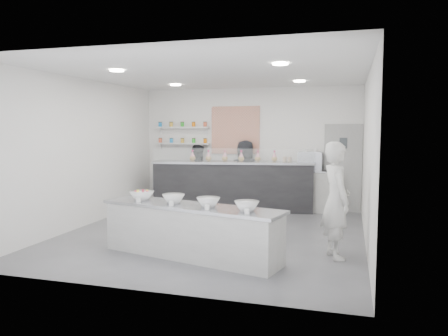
% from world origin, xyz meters
% --- Properties ---
extents(floor, '(6.00, 6.00, 0.00)m').
position_xyz_m(floor, '(0.00, 0.00, 0.00)').
color(floor, '#515156').
rests_on(floor, ground).
extents(ceiling, '(6.00, 6.00, 0.00)m').
position_xyz_m(ceiling, '(0.00, 0.00, 3.00)').
color(ceiling, white).
rests_on(ceiling, floor).
extents(back_wall, '(5.50, 0.00, 5.50)m').
position_xyz_m(back_wall, '(0.00, 3.00, 1.50)').
color(back_wall, white).
rests_on(back_wall, floor).
extents(left_wall, '(0.00, 6.00, 6.00)m').
position_xyz_m(left_wall, '(-2.75, 0.00, 1.50)').
color(left_wall, white).
rests_on(left_wall, floor).
extents(right_wall, '(0.00, 6.00, 6.00)m').
position_xyz_m(right_wall, '(2.75, 0.00, 1.50)').
color(right_wall, white).
rests_on(right_wall, floor).
extents(back_door, '(0.88, 0.04, 2.10)m').
position_xyz_m(back_door, '(2.30, 2.97, 1.05)').
color(back_door, gray).
rests_on(back_door, floor).
extents(pattern_panel, '(1.25, 0.03, 1.20)m').
position_xyz_m(pattern_panel, '(-0.35, 2.98, 1.95)').
color(pattern_panel, '#B33009').
rests_on(pattern_panel, back_wall).
extents(jar_shelf_lower, '(1.45, 0.22, 0.04)m').
position_xyz_m(jar_shelf_lower, '(-1.75, 2.90, 1.60)').
color(jar_shelf_lower, silver).
rests_on(jar_shelf_lower, back_wall).
extents(jar_shelf_upper, '(1.45, 0.22, 0.04)m').
position_xyz_m(jar_shelf_upper, '(-1.75, 2.90, 2.02)').
color(jar_shelf_upper, silver).
rests_on(jar_shelf_upper, back_wall).
extents(preserve_jars, '(1.45, 0.10, 0.56)m').
position_xyz_m(preserve_jars, '(-1.75, 2.88, 1.88)').
color(preserve_jars, '#D65735').
rests_on(preserve_jars, jar_shelf_lower).
extents(downlight_0, '(0.24, 0.24, 0.02)m').
position_xyz_m(downlight_0, '(-1.40, -1.00, 2.98)').
color(downlight_0, white).
rests_on(downlight_0, ceiling).
extents(downlight_1, '(0.24, 0.24, 0.02)m').
position_xyz_m(downlight_1, '(1.40, -1.00, 2.98)').
color(downlight_1, white).
rests_on(downlight_1, ceiling).
extents(downlight_2, '(0.24, 0.24, 0.02)m').
position_xyz_m(downlight_2, '(-1.40, 1.60, 2.98)').
color(downlight_2, white).
rests_on(downlight_2, ceiling).
extents(downlight_3, '(0.24, 0.24, 0.02)m').
position_xyz_m(downlight_3, '(1.40, 1.60, 2.98)').
color(downlight_3, white).
rests_on(downlight_3, ceiling).
extents(prep_counter, '(3.08, 1.38, 0.82)m').
position_xyz_m(prep_counter, '(0.11, -1.49, 0.41)').
color(prep_counter, '#A6A6A2').
rests_on(prep_counter, floor).
extents(back_bar, '(3.93, 1.31, 1.20)m').
position_xyz_m(back_bar, '(-0.27, 2.46, 0.60)').
color(back_bar, black).
rests_on(back_bar, floor).
extents(sneeze_guard, '(3.77, 0.62, 0.33)m').
position_xyz_m(sneeze_guard, '(-0.22, 2.12, 1.36)').
color(sneeze_guard, white).
rests_on(sneeze_guard, back_bar).
extents(espresso_ledge, '(1.34, 0.43, 0.99)m').
position_xyz_m(espresso_ledge, '(1.55, 2.78, 0.50)').
color(espresso_ledge, '#A6A6A2').
rests_on(espresso_ledge, floor).
extents(espresso_machine, '(0.57, 0.39, 0.43)m').
position_xyz_m(espresso_machine, '(1.55, 2.78, 1.21)').
color(espresso_machine, '#93969E').
rests_on(espresso_machine, espresso_ledge).
extents(cup_stacks, '(0.24, 0.24, 0.31)m').
position_xyz_m(cup_stacks, '(1.00, 2.78, 1.15)').
color(cup_stacks, tan).
rests_on(cup_stacks, espresso_ledge).
extents(prep_bowls, '(2.35, 1.00, 0.14)m').
position_xyz_m(prep_bowls, '(0.11, -1.49, 0.89)').
color(prep_bowls, white).
rests_on(prep_bowls, prep_counter).
extents(label_cards, '(2.01, 0.04, 0.07)m').
position_xyz_m(label_cards, '(0.22, -1.98, 0.86)').
color(label_cards, white).
rests_on(label_cards, prep_counter).
extents(cookie_bags, '(2.14, 0.48, 0.26)m').
position_xyz_m(cookie_bags, '(-0.27, 2.46, 1.33)').
color(cookie_bags, pink).
rests_on(cookie_bags, back_bar).
extents(woman_prep, '(0.65, 0.77, 1.80)m').
position_xyz_m(woman_prep, '(2.27, -0.89, 0.90)').
color(woman_prep, silver).
rests_on(woman_prep, floor).
extents(staff_left, '(0.78, 0.61, 1.58)m').
position_xyz_m(staff_left, '(-1.30, 2.71, 0.79)').
color(staff_left, black).
rests_on(staff_left, floor).
extents(staff_right, '(0.99, 0.84, 1.71)m').
position_xyz_m(staff_right, '(-0.02, 2.71, 0.86)').
color(staff_right, black).
rests_on(staff_right, floor).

